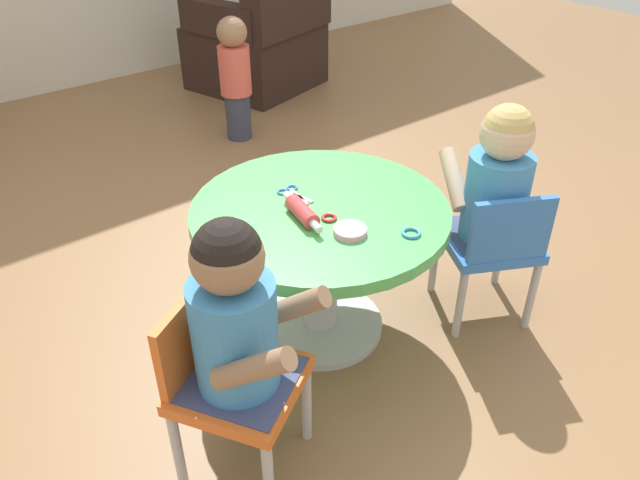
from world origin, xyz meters
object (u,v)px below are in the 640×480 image
(armchair_dark, at_px, (261,41))
(craft_scissors, at_px, (292,193))
(seated_child_left, at_px, (235,315))
(toddler_standing, at_px, (235,76))
(rolling_pin, at_px, (302,212))
(child_chair_right, at_px, (492,244))
(seated_child_right, at_px, (498,180))
(craft_table, at_px, (320,242))
(child_chair_left, at_px, (228,379))

(armchair_dark, relative_size, craft_scissors, 6.49)
(seated_child_left, height_order, toddler_standing, seated_child_left)
(seated_child_left, height_order, rolling_pin, seated_child_left)
(child_chair_right, height_order, seated_child_right, seated_child_right)
(craft_table, distance_m, toddler_standing, 1.67)
(craft_table, xyz_separation_m, seated_child_left, (-0.50, -0.31, 0.17))
(craft_scissors, bearing_deg, seated_child_left, -138.07)
(toddler_standing, relative_size, rolling_pin, 2.92)
(seated_child_right, distance_m, craft_scissors, 0.67)
(child_chair_right, bearing_deg, toddler_standing, 85.92)
(seated_child_left, bearing_deg, rolling_pin, 34.93)
(rolling_pin, bearing_deg, craft_table, 13.90)
(craft_table, height_order, seated_child_left, seated_child_left)
(armchair_dark, relative_size, rolling_pin, 3.85)
(armchair_dark, bearing_deg, child_chair_left, -125.36)
(toddler_standing, bearing_deg, craft_table, -112.38)
(seated_child_left, bearing_deg, craft_scissors, 41.93)
(child_chair_right, relative_size, toddler_standing, 0.80)
(seated_child_right, bearing_deg, rolling_pin, 157.82)
(craft_scissors, bearing_deg, craft_table, -80.49)
(seated_child_right, height_order, craft_scissors, seated_child_right)
(seated_child_right, relative_size, craft_scissors, 3.73)
(seated_child_left, xyz_separation_m, armchair_dark, (1.70, 2.46, -0.22))
(armchair_dark, bearing_deg, rolling_pin, -120.64)
(seated_child_right, distance_m, rolling_pin, 0.66)
(craft_table, height_order, child_chair_left, child_chair_left)
(seated_child_left, distance_m, toddler_standing, 2.18)
(toddler_standing, bearing_deg, seated_child_left, -121.46)
(seated_child_left, relative_size, rolling_pin, 2.22)
(child_chair_left, xyz_separation_m, child_chair_right, (1.03, -0.03, 0.00))
(child_chair_right, xyz_separation_m, craft_scissors, (-0.52, 0.42, 0.19))
(child_chair_right, bearing_deg, seated_child_left, -179.63)
(seated_child_left, relative_size, seated_child_right, 1.00)
(child_chair_right, height_order, rolling_pin, rolling_pin)
(child_chair_left, bearing_deg, toddler_standing, 57.59)
(child_chair_right, xyz_separation_m, rolling_pin, (-0.59, 0.28, 0.22))
(armchair_dark, bearing_deg, craft_scissors, -121.04)
(craft_scissors, bearing_deg, rolling_pin, -114.64)
(craft_table, bearing_deg, child_chair_right, -31.08)
(child_chair_left, xyz_separation_m, craft_scissors, (0.50, 0.40, 0.19))
(toddler_standing, bearing_deg, armchair_dark, 46.90)
(armchair_dark, xyz_separation_m, craft_scissors, (-1.22, -2.03, 0.19))
(child_chair_left, relative_size, seated_child_left, 1.05)
(child_chair_left, relative_size, seated_child_right, 1.05)
(child_chair_right, xyz_separation_m, toddler_standing, (0.13, 1.85, 0.05))
(seated_child_right, bearing_deg, seated_child_left, -177.66)
(toddler_standing, relative_size, craft_scissors, 4.92)
(rolling_pin, bearing_deg, toddler_standing, 65.28)
(armchair_dark, distance_m, craft_scissors, 2.38)
(child_chair_left, xyz_separation_m, seated_child_right, (1.04, 0.01, 0.23))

